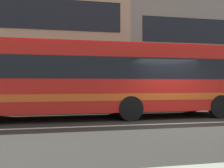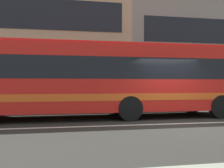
{
  "view_description": "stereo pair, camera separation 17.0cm",
  "coord_description": "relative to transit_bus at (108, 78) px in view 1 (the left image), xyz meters",
  "views": [
    {
      "loc": [
        -4.28,
        -8.5,
        1.48
      ],
      "look_at": [
        -2.18,
        2.14,
        1.48
      ],
      "focal_mm": 39.35,
      "sensor_mm": 36.0,
      "label": 1
    },
    {
      "loc": [
        -4.11,
        -8.53,
        1.48
      ],
      "look_at": [
        -2.18,
        2.14,
        1.48
      ],
      "focal_mm": 39.35,
      "sensor_mm": 36.0,
      "label": 2
    }
  ],
  "objects": [
    {
      "name": "transit_bus",
      "position": [
        0.0,
        0.0,
        0.0
      ],
      "size": [
        11.53,
        2.76,
        3.19
      ],
      "color": "red",
      "rests_on": "ground_plane"
    },
    {
      "name": "apartment_block_left",
      "position": [
        -7.12,
        12.69,
        3.89
      ],
      "size": [
        20.57,
        10.11,
        11.3
      ],
      "color": "tan",
      "rests_on": "ground_plane"
    },
    {
      "name": "lane_centre_line",
      "position": [
        2.38,
        -2.16,
        -1.76
      ],
      "size": [
        60.0,
        0.16,
        0.01
      ],
      "primitive_type": "cube",
      "color": "silver",
      "rests_on": "ground_plane"
    },
    {
      "name": "ground_plane",
      "position": [
        2.38,
        -2.16,
        -1.76
      ],
      "size": [
        160.0,
        160.0,
        0.0
      ],
      "primitive_type": "plane",
      "color": "#292924"
    },
    {
      "name": "hedge_row_far",
      "position": [
        4.02,
        3.44,
        -1.25
      ],
      "size": [
        19.27,
        1.1,
        1.02
      ],
      "primitive_type": "cube",
      "color": "#3A732B",
      "rests_on": "ground_plane"
    }
  ]
}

